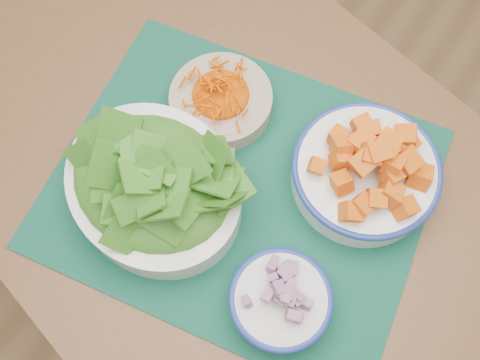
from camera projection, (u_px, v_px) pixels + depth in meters
The scene contains 7 objects.
ground at pixel (280, 196), 1.68m from camera, with size 4.00×4.00×0.00m, color #9C744B.
table at pixel (238, 198), 0.99m from camera, with size 1.30×1.01×0.75m.
placemat at pixel (240, 187), 0.88m from camera, with size 0.59×0.48×0.00m, color #073226.
carrot_bowl at pixel (221, 98), 0.90m from camera, with size 0.21×0.21×0.07m.
squash_bowl at pixel (367, 169), 0.83m from camera, with size 0.26×0.26×0.11m.
lettuce_bowl at pixel (153, 183), 0.82m from camera, with size 0.35×0.31×0.13m.
onion_bowl at pixel (281, 300), 0.77m from camera, with size 0.18×0.18×0.07m.
Camera 1 is at (0.22, -0.55, 1.57)m, focal length 40.00 mm.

